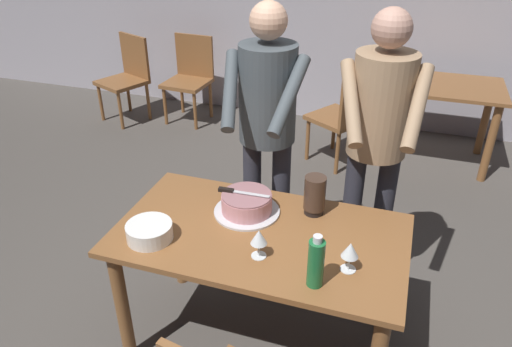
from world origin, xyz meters
name	(u,v)px	position (x,y,z in m)	size (l,w,h in m)	color
ground_plane	(260,341)	(0.00, 0.00, 0.00)	(14.00, 14.00, 0.00)	#4C4742
main_dining_table	(260,253)	(0.00, 0.00, 0.62)	(1.41, 0.79, 0.75)	brown
cake_on_platter	(247,204)	(-0.12, 0.15, 0.80)	(0.34, 0.34, 0.11)	silver
cake_knife	(233,191)	(-0.19, 0.14, 0.87)	(0.27, 0.03, 0.02)	silver
plate_stack	(149,232)	(-0.48, -0.21, 0.79)	(0.22, 0.22, 0.08)	white
wine_glass_near	(259,238)	(0.05, -0.17, 0.85)	(0.08, 0.08, 0.14)	silver
wine_glass_far	(350,251)	(0.45, -0.13, 0.85)	(0.08, 0.08, 0.14)	silver
water_bottle	(316,263)	(0.33, -0.27, 0.86)	(0.07, 0.07, 0.25)	#1E6B38
hurricane_lamp	(315,195)	(0.21, 0.25, 0.86)	(0.11, 0.11, 0.21)	black
person_cutting_cake	(267,120)	(-0.16, 0.60, 1.08)	(0.47, 0.56, 1.72)	#2D2D38
person_standing_beside	(378,132)	(0.46, 0.63, 1.08)	(0.46, 0.57, 1.72)	#2D2D38
background_table	(442,102)	(0.87, 2.58, 0.58)	(1.00, 0.70, 0.74)	brown
background_chair_0	(127,75)	(-2.34, 2.58, 0.49)	(0.58, 0.58, 0.90)	brown
background_chair_1	(345,114)	(0.07, 2.23, 0.49)	(0.60, 0.60, 0.90)	brown
background_chair_2	(190,75)	(-1.69, 2.78, 0.49)	(0.47, 0.47, 0.90)	brown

